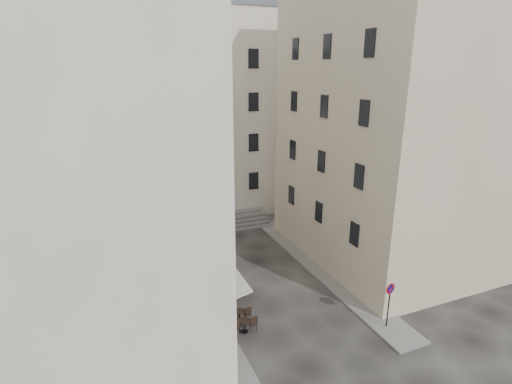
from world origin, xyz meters
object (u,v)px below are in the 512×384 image
no_parking_sign (390,297)px  bistro_table_b (239,315)px  bistro_table_a (244,324)px  pedestrian (211,273)px

no_parking_sign → bistro_table_b: bearing=146.2°
no_parking_sign → bistro_table_b: no_parking_sign is taller
bistro_table_b → bistro_table_a: bearing=-92.5°
no_parking_sign → bistro_table_a: size_ratio=2.04×
bistro_table_b → pedestrian: bearing=93.8°
no_parking_sign → pedestrian: size_ratio=1.55×
no_parking_sign → pedestrian: 10.85m
bistro_table_b → pedestrian: size_ratio=0.73×
no_parking_sign → bistro_table_a: (-7.14, 2.59, -1.44)m
bistro_table_a → pedestrian: pedestrian is taller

